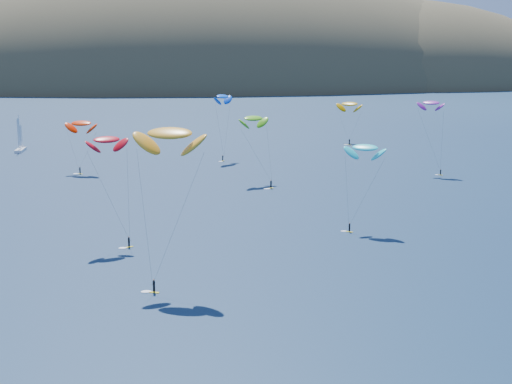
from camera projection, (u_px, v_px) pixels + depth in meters
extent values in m
ellipsoid|color=#3D3526|center=(202.00, 98.00, 603.25)|extent=(600.00, 300.00, 210.00)
ellipsoid|color=#3D3526|center=(14.00, 91.00, 611.97)|extent=(340.00, 240.00, 120.00)
ellipsoid|color=#3D3526|center=(393.00, 94.00, 602.41)|extent=(320.00, 220.00, 156.00)
ellipsoid|color=#3D3526|center=(506.00, 85.00, 654.74)|extent=(240.00, 180.00, 84.00)
cube|color=white|center=(21.00, 150.00, 236.84)|extent=(2.40, 8.63, 1.03)
cylinder|color=white|center=(20.00, 132.00, 236.13)|extent=(0.16, 0.16, 12.04)
cube|color=yellow|center=(80.00, 174.00, 197.14)|extent=(1.59, 1.01, 0.08)
cylinder|color=black|center=(80.00, 170.00, 196.94)|extent=(0.36, 0.36, 1.64)
sphere|color=#8C6047|center=(80.00, 167.00, 196.74)|extent=(0.28, 0.28, 0.28)
ellipsoid|color=#EE2500|center=(81.00, 123.00, 198.40)|extent=(10.25, 7.62, 5.19)
cube|color=yellow|center=(154.00, 292.00, 105.07)|extent=(1.59, 1.00, 0.08)
cylinder|color=black|center=(154.00, 286.00, 104.87)|extent=(0.36, 0.36, 1.64)
sphere|color=#8C6047|center=(154.00, 280.00, 104.67)|extent=(0.28, 0.28, 0.28)
ellipsoid|color=orange|center=(170.00, 133.00, 107.52)|extent=(12.16, 8.95, 6.16)
cube|color=yellow|center=(271.00, 188.00, 178.34)|extent=(1.62, 1.17, 0.09)
cylinder|color=black|center=(271.00, 184.00, 178.12)|extent=(0.37, 0.37, 1.70)
sphere|color=#8C6047|center=(271.00, 180.00, 177.92)|extent=(0.29, 0.29, 0.29)
ellipsoid|color=#51AD17|center=(253.00, 118.00, 185.33)|extent=(9.47, 7.67, 4.80)
cube|color=yellow|center=(223.00, 161.00, 217.90)|extent=(1.21, 1.36, 0.08)
cylinder|color=black|center=(223.00, 158.00, 217.71)|extent=(0.33, 0.33, 1.51)
sphere|color=#8C6047|center=(223.00, 155.00, 217.52)|extent=(0.25, 0.25, 0.25)
ellipsoid|color=blue|center=(223.00, 96.00, 219.02)|extent=(8.09, 8.76, 4.56)
cube|color=yellow|center=(349.00, 232.00, 138.07)|extent=(1.36, 1.03, 0.07)
cylinder|color=black|center=(349.00, 228.00, 137.89)|extent=(0.32, 0.32, 1.44)
sphere|color=#8C6047|center=(350.00, 223.00, 137.71)|extent=(0.24, 0.24, 0.24)
ellipsoid|color=#17CBD3|center=(365.00, 148.00, 139.24)|extent=(8.72, 7.27, 4.44)
cube|color=yellow|center=(440.00, 175.00, 195.51)|extent=(1.24, 0.98, 0.07)
cylinder|color=black|center=(441.00, 172.00, 195.35)|extent=(0.29, 0.29, 1.33)
sphere|color=#8C6047|center=(441.00, 170.00, 195.19)|extent=(0.22, 0.22, 0.22)
ellipsoid|color=#861C97|center=(431.00, 103.00, 197.70)|extent=(7.92, 6.77, 4.04)
cube|color=yellow|center=(129.00, 247.00, 127.96)|extent=(1.53, 1.00, 0.08)
cylinder|color=black|center=(129.00, 242.00, 127.76)|extent=(0.35, 0.35, 1.59)
sphere|color=#8C6047|center=(129.00, 237.00, 127.57)|extent=(0.27, 0.27, 0.27)
ellipsoid|color=red|center=(107.00, 140.00, 128.75)|extent=(8.35, 6.31, 4.22)
cube|color=yellow|center=(349.00, 145.00, 251.30)|extent=(1.53, 1.39, 0.09)
cylinder|color=black|center=(349.00, 142.00, 251.09)|extent=(0.38, 0.38, 1.72)
sphere|color=#8C6047|center=(349.00, 139.00, 250.88)|extent=(0.29, 0.29, 0.29)
ellipsoid|color=#C88F03|center=(350.00, 104.00, 256.84)|extent=(10.29, 9.63, 5.38)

